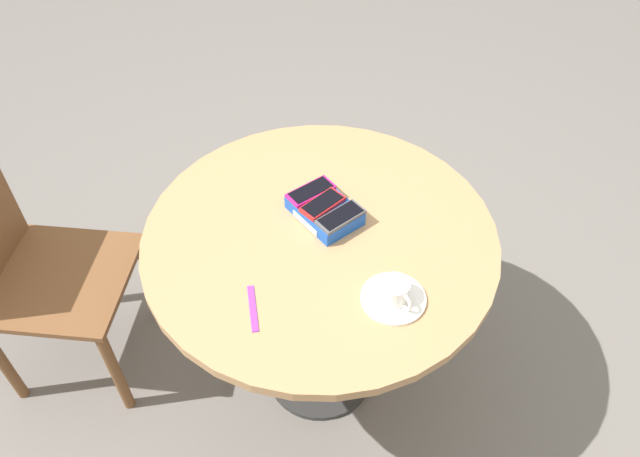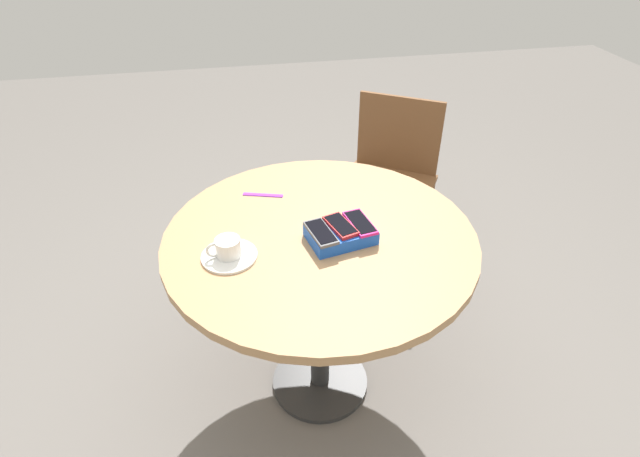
{
  "view_description": "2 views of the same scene",
  "coord_description": "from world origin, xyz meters",
  "px_view_note": "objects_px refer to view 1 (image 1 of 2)",
  "views": [
    {
      "loc": [
        1.03,
        -0.52,
        1.95
      ],
      "look_at": [
        0.0,
        0.0,
        0.74
      ],
      "focal_mm": 35.0,
      "sensor_mm": 36.0,
      "label": 1
    },
    {
      "loc": [
        0.24,
        1.22,
        1.63
      ],
      "look_at": [
        0.0,
        0.0,
        0.74
      ],
      "focal_mm": 28.0,
      "sensor_mm": 36.0,
      "label": 2
    }
  ],
  "objects_px": {
    "phone_gray": "(341,217)",
    "saucer": "(393,298)",
    "lanyard_strap": "(253,308)",
    "round_table": "(320,259)",
    "chair_near_window": "(41,276)",
    "phone_box": "(324,211)",
    "phone_red": "(323,204)",
    "coffee_cup": "(395,291)",
    "phone_magenta": "(311,191)"
  },
  "relations": [
    {
      "from": "phone_gray",
      "to": "saucer",
      "type": "distance_m",
      "value": 0.27
    },
    {
      "from": "lanyard_strap",
      "to": "phone_gray",
      "type": "bearing_deg",
      "value": 114.18
    },
    {
      "from": "round_table",
      "to": "chair_near_window",
      "type": "distance_m",
      "value": 0.9
    },
    {
      "from": "phone_box",
      "to": "phone_red",
      "type": "distance_m",
      "value": 0.03
    },
    {
      "from": "phone_gray",
      "to": "coffee_cup",
      "type": "xyz_separation_m",
      "value": [
        0.27,
        0.0,
        -0.01
      ]
    },
    {
      "from": "phone_magenta",
      "to": "coffee_cup",
      "type": "bearing_deg",
      "value": 4.55
    },
    {
      "from": "chair_near_window",
      "to": "phone_red",
      "type": "bearing_deg",
      "value": 61.65
    },
    {
      "from": "round_table",
      "to": "lanyard_strap",
      "type": "xyz_separation_m",
      "value": [
        0.15,
        -0.26,
        0.11
      ]
    },
    {
      "from": "lanyard_strap",
      "to": "round_table",
      "type": "bearing_deg",
      "value": 120.19
    },
    {
      "from": "phone_red",
      "to": "chair_near_window",
      "type": "xyz_separation_m",
      "value": [
        -0.42,
        -0.78,
        -0.34
      ]
    },
    {
      "from": "phone_box",
      "to": "coffee_cup",
      "type": "height_order",
      "value": "coffee_cup"
    },
    {
      "from": "phone_magenta",
      "to": "phone_box",
      "type": "bearing_deg",
      "value": 10.02
    },
    {
      "from": "phone_magenta",
      "to": "lanyard_strap",
      "type": "xyz_separation_m",
      "value": [
        0.27,
        -0.29,
        -0.05
      ]
    },
    {
      "from": "phone_gray",
      "to": "phone_red",
      "type": "bearing_deg",
      "value": -161.36
    },
    {
      "from": "phone_magenta",
      "to": "lanyard_strap",
      "type": "distance_m",
      "value": 0.4
    },
    {
      "from": "saucer",
      "to": "chair_near_window",
      "type": "height_order",
      "value": "chair_near_window"
    },
    {
      "from": "phone_red",
      "to": "lanyard_strap",
      "type": "xyz_separation_m",
      "value": [
        0.21,
        -0.29,
        -0.05
      ]
    },
    {
      "from": "phone_magenta",
      "to": "saucer",
      "type": "distance_m",
      "value": 0.4
    },
    {
      "from": "phone_gray",
      "to": "saucer",
      "type": "xyz_separation_m",
      "value": [
        0.27,
        0.0,
        -0.04
      ]
    },
    {
      "from": "phone_magenta",
      "to": "chair_near_window",
      "type": "relative_size",
      "value": 0.18
    },
    {
      "from": "lanyard_strap",
      "to": "phone_magenta",
      "type": "bearing_deg",
      "value": 132.87
    },
    {
      "from": "coffee_cup",
      "to": "phone_magenta",
      "type": "bearing_deg",
      "value": -175.45
    },
    {
      "from": "lanyard_strap",
      "to": "chair_near_window",
      "type": "height_order",
      "value": "chair_near_window"
    },
    {
      "from": "round_table",
      "to": "lanyard_strap",
      "type": "distance_m",
      "value": 0.32
    },
    {
      "from": "lanyard_strap",
      "to": "chair_near_window",
      "type": "xyz_separation_m",
      "value": [
        -0.63,
        -0.49,
        -0.3
      ]
    },
    {
      "from": "round_table",
      "to": "phone_gray",
      "type": "height_order",
      "value": "phone_gray"
    },
    {
      "from": "phone_box",
      "to": "phone_red",
      "type": "bearing_deg",
      "value": -94.48
    },
    {
      "from": "phone_magenta",
      "to": "lanyard_strap",
      "type": "relative_size",
      "value": 1.04
    },
    {
      "from": "saucer",
      "to": "chair_near_window",
      "type": "distance_m",
      "value": 1.14
    },
    {
      "from": "lanyard_strap",
      "to": "chair_near_window",
      "type": "distance_m",
      "value": 0.85
    },
    {
      "from": "coffee_cup",
      "to": "phone_red",
      "type": "bearing_deg",
      "value": -175.56
    },
    {
      "from": "coffee_cup",
      "to": "lanyard_strap",
      "type": "height_order",
      "value": "coffee_cup"
    },
    {
      "from": "phone_box",
      "to": "phone_magenta",
      "type": "height_order",
      "value": "phone_magenta"
    },
    {
      "from": "coffee_cup",
      "to": "chair_near_window",
      "type": "xyz_separation_m",
      "value": [
        -0.76,
        -0.81,
        -0.33
      ]
    },
    {
      "from": "phone_box",
      "to": "coffee_cup",
      "type": "distance_m",
      "value": 0.34
    },
    {
      "from": "saucer",
      "to": "coffee_cup",
      "type": "distance_m",
      "value": 0.03
    },
    {
      "from": "round_table",
      "to": "phone_magenta",
      "type": "relative_size",
      "value": 6.68
    },
    {
      "from": "round_table",
      "to": "saucer",
      "type": "relative_size",
      "value": 5.96
    },
    {
      "from": "phone_magenta",
      "to": "saucer",
      "type": "bearing_deg",
      "value": 4.53
    },
    {
      "from": "round_table",
      "to": "chair_near_window",
      "type": "relative_size",
      "value": 1.21
    },
    {
      "from": "saucer",
      "to": "round_table",
      "type": "bearing_deg",
      "value": -167.56
    },
    {
      "from": "phone_box",
      "to": "chair_near_window",
      "type": "xyz_separation_m",
      "value": [
        -0.42,
        -0.79,
        -0.32
      ]
    },
    {
      "from": "phone_gray",
      "to": "saucer",
      "type": "relative_size",
      "value": 0.89
    },
    {
      "from": "chair_near_window",
      "to": "coffee_cup",
      "type": "bearing_deg",
      "value": 46.77
    },
    {
      "from": "coffee_cup",
      "to": "chair_near_window",
      "type": "bearing_deg",
      "value": -133.23
    },
    {
      "from": "phone_gray",
      "to": "chair_near_window",
      "type": "height_order",
      "value": "chair_near_window"
    },
    {
      "from": "phone_red",
      "to": "chair_near_window",
      "type": "relative_size",
      "value": 0.17
    },
    {
      "from": "round_table",
      "to": "coffee_cup",
      "type": "relative_size",
      "value": 9.57
    },
    {
      "from": "phone_red",
      "to": "lanyard_strap",
      "type": "relative_size",
      "value": 0.99
    },
    {
      "from": "phone_box",
      "to": "coffee_cup",
      "type": "bearing_deg",
      "value": 3.53
    }
  ]
}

